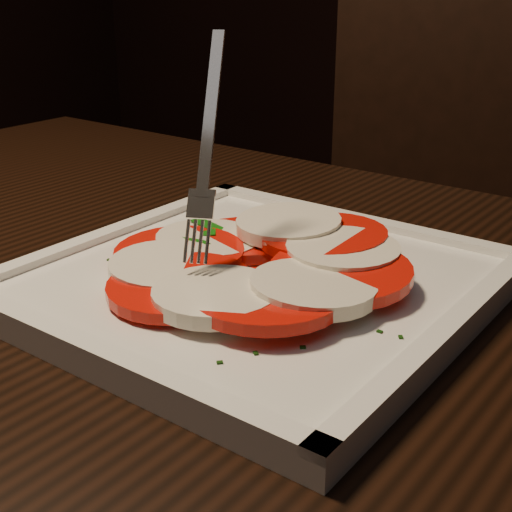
{
  "coord_description": "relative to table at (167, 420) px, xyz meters",
  "views": [
    {
      "loc": [
        0.41,
        -0.19,
        0.97
      ],
      "look_at": [
        0.16,
        0.21,
        0.78
      ],
      "focal_mm": 50.0,
      "sensor_mm": 36.0,
      "label": 1
    }
  ],
  "objects": [
    {
      "name": "table",
      "position": [
        0.0,
        0.0,
        0.0
      ],
      "size": [
        1.27,
        0.91,
        0.75
      ],
      "rotation": [
        0.0,
        0.0,
        -0.1
      ],
      "color": "black",
      "rests_on": "ground"
    },
    {
      "name": "chair",
      "position": [
        -0.01,
        0.7,
        -0.12
      ],
      "size": [
        0.46,
        0.46,
        0.93
      ],
      "rotation": [
        0.0,
        0.0,
        0.1
      ],
      "color": "black",
      "rests_on": "ground"
    },
    {
      "name": "plate",
      "position": [
        0.05,
        0.05,
        0.11
      ],
      "size": [
        0.33,
        0.33,
        0.01
      ],
      "primitive_type": "cube",
      "rotation": [
        0.0,
        0.0,
        -0.09
      ],
      "color": "white",
      "rests_on": "table"
    },
    {
      "name": "caprese_salad",
      "position": [
        0.05,
        0.05,
        0.12
      ],
      "size": [
        0.24,
        0.25,
        0.03
      ],
      "color": "red",
      "rests_on": "plate"
    },
    {
      "name": "fork",
      "position": [
        0.01,
        0.05,
        0.21
      ],
      "size": [
        0.07,
        0.1,
        0.14
      ],
      "primitive_type": null,
      "rotation": [
        0.0,
        0.0,
        0.38
      ],
      "color": "white",
      "rests_on": "caprese_salad"
    }
  ]
}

